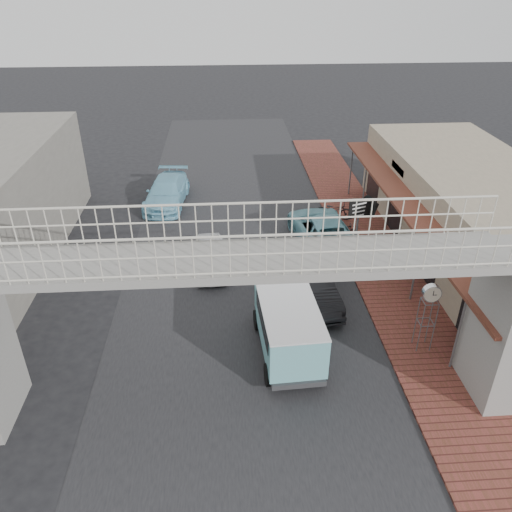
{
  "coord_description": "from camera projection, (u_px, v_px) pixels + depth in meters",
  "views": [
    {
      "loc": [
        -0.51,
        -15.28,
        11.74
      ],
      "look_at": [
        0.66,
        1.98,
        1.8
      ],
      "focal_mm": 35.0,
      "sensor_mm": 36.0,
      "label": 1
    }
  ],
  "objects": [
    {
      "name": "motorcycle_near",
      "position": [
        334.0,
        210.0,
        26.62
      ],
      "size": [
        2.05,
        1.16,
        1.02
      ],
      "primitive_type": "imported",
      "rotation": [
        0.0,
        0.0,
        1.3
      ],
      "color": "black",
      "rests_on": "sidewalk"
    },
    {
      "name": "angkot_van",
      "position": [
        288.0,
        323.0,
        16.93
      ],
      "size": [
        2.17,
        4.35,
        2.08
      ],
      "rotation": [
        0.0,
        0.0,
        0.06
      ],
      "color": "black",
      "rests_on": "ground"
    },
    {
      "name": "footbridge",
      "position": [
        247.0,
        320.0,
        14.06
      ],
      "size": [
        16.4,
        2.4,
        6.34
      ],
      "color": "gray",
      "rests_on": "ground"
    },
    {
      "name": "arrow_sign",
      "position": [
        372.0,
        206.0,
        22.67
      ],
      "size": [
        1.73,
        1.16,
        2.86
      ],
      "rotation": [
        0.0,
        0.0,
        0.36
      ],
      "color": "#59595B",
      "rests_on": "sidewalk"
    },
    {
      "name": "road_strip",
      "position": [
        242.0,
        323.0,
        19.1
      ],
      "size": [
        10.0,
        60.0,
        0.01
      ],
      "primitive_type": "cube",
      "color": "black",
      "rests_on": "ground"
    },
    {
      "name": "ground",
      "position": [
        242.0,
        323.0,
        19.1
      ],
      "size": [
        120.0,
        120.0,
        0.0
      ],
      "primitive_type": "plane",
      "color": "black",
      "rests_on": "ground"
    },
    {
      "name": "street_clock",
      "position": [
        431.0,
        296.0,
        16.68
      ],
      "size": [
        0.64,
        0.51,
        2.62
      ],
      "rotation": [
        0.0,
        0.0,
        -0.02
      ],
      "color": "#59595B",
      "rests_on": "sidewalk"
    },
    {
      "name": "shophouse_row",
      "position": [
        483.0,
        222.0,
        22.21
      ],
      "size": [
        7.2,
        18.0,
        4.0
      ],
      "color": "gray",
      "rests_on": "ground"
    },
    {
      "name": "white_hatchback",
      "position": [
        210.0,
        256.0,
        22.29
      ],
      "size": [
        1.66,
        3.72,
        1.24
      ],
      "primitive_type": "imported",
      "rotation": [
        0.0,
        0.0,
        0.05
      ],
      "color": "white",
      "rests_on": "ground"
    },
    {
      "name": "dark_sedan",
      "position": [
        308.0,
        282.0,
        20.19
      ],
      "size": [
        2.28,
        4.9,
        1.56
      ],
      "primitive_type": "imported",
      "rotation": [
        0.0,
        0.0,
        0.14
      ],
      "color": "black",
      "rests_on": "ground"
    },
    {
      "name": "sidewalk",
      "position": [
        386.0,
        274.0,
        22.06
      ],
      "size": [
        3.0,
        40.0,
        0.1
      ],
      "primitive_type": "cube",
      "color": "brown",
      "rests_on": "ground"
    },
    {
      "name": "angkot_curb",
      "position": [
        322.0,
        229.0,
        24.33
      ],
      "size": [
        3.16,
        5.72,
        1.52
      ],
      "primitive_type": "imported",
      "rotation": [
        0.0,
        0.0,
        3.26
      ],
      "color": "#69AAB7",
      "rests_on": "ground"
    },
    {
      "name": "angkot_far",
      "position": [
        167.0,
        192.0,
        28.46
      ],
      "size": [
        2.57,
        5.28,
        1.48
      ],
      "primitive_type": "imported",
      "rotation": [
        0.0,
        0.0,
        -0.1
      ],
      "color": "#7FC3DD",
      "rests_on": "ground"
    },
    {
      "name": "motorcycle_far",
      "position": [
        344.0,
        231.0,
        24.63
      ],
      "size": [
        1.51,
        0.59,
        0.88
      ],
      "primitive_type": "imported",
      "rotation": [
        0.0,
        0.0,
        1.45
      ],
      "color": "black",
      "rests_on": "sidewalk"
    }
  ]
}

